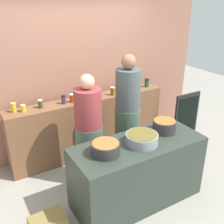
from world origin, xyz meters
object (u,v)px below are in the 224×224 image
(preserve_jar_7, at_px, (113,91))
(preserve_jar_2, at_px, (40,104))
(preserve_jar_0, at_px, (14,108))
(cooking_pot_right, at_px, (164,126))
(preserve_jar_3, at_px, (64,100))
(cooking_pot_center, at_px, (142,139))
(cooking_pot_left, at_px, (106,148))
(chalkboard_sign, at_px, (186,118))
(preserve_jar_4, at_px, (72,98))
(preserve_jar_8, at_px, (130,86))
(preserve_jar_6, at_px, (93,93))
(preserve_jar_5, at_px, (79,96))
(preserve_jar_9, at_px, (147,83))
(preserve_jar_1, at_px, (23,108))
(cook_in_cap, at_px, (127,118))
(cook_with_tongs, at_px, (89,136))

(preserve_jar_7, bearing_deg, preserve_jar_2, 176.60)
(preserve_jar_0, distance_m, cooking_pot_right, 2.13)
(preserve_jar_3, xyz_separation_m, cooking_pot_center, (0.46, -1.41, -0.13))
(cooking_pot_left, bearing_deg, chalkboard_sign, 21.05)
(preserve_jar_4, xyz_separation_m, chalkboard_sign, (1.96, -0.56, -0.59))
(preserve_jar_4, bearing_deg, cooking_pot_right, -59.48)
(preserve_jar_8, height_order, chalkboard_sign, preserve_jar_8)
(preserve_jar_2, distance_m, preserve_jar_6, 0.89)
(preserve_jar_8, height_order, cooking_pot_right, preserve_jar_8)
(preserve_jar_5, relative_size, preserve_jar_7, 0.99)
(preserve_jar_5, xyz_separation_m, preserve_jar_9, (1.35, 0.00, 0.01))
(preserve_jar_6, bearing_deg, cooking_pot_left, -111.55)
(preserve_jar_6, relative_size, preserve_jar_7, 0.89)
(preserve_jar_2, bearing_deg, chalkboard_sign, -13.38)
(preserve_jar_2, relative_size, preserve_jar_9, 0.85)
(preserve_jar_4, xyz_separation_m, preserve_jar_8, (1.12, 0.05, -0.00))
(preserve_jar_0, bearing_deg, preserve_jar_5, -3.20)
(preserve_jar_1, distance_m, preserve_jar_7, 1.46)
(preserve_jar_4, xyz_separation_m, cooking_pot_center, (0.32, -1.40, -0.13))
(preserve_jar_3, distance_m, cook_in_cap, 1.02)
(preserve_jar_6, relative_size, cook_with_tongs, 0.08)
(preserve_jar_4, bearing_deg, preserve_jar_3, 178.44)
(cook_in_cap, bearing_deg, preserve_jar_1, 156.13)
(preserve_jar_6, xyz_separation_m, preserve_jar_9, (1.07, -0.06, 0.01))
(preserve_jar_4, height_order, preserve_jar_5, preserve_jar_5)
(preserve_jar_1, bearing_deg, preserve_jar_8, 1.02)
(preserve_jar_2, distance_m, cooking_pot_center, 1.65)
(preserve_jar_5, xyz_separation_m, preserve_jar_7, (0.59, -0.05, 0.00))
(preserve_jar_3, xyz_separation_m, chalkboard_sign, (2.10, -0.56, -0.59))
(preserve_jar_2, relative_size, cook_with_tongs, 0.08)
(preserve_jar_6, bearing_deg, preserve_jar_7, -20.07)
(preserve_jar_4, height_order, chalkboard_sign, preserve_jar_4)
(preserve_jar_6, bearing_deg, preserve_jar_1, -177.18)
(cooking_pot_left, bearing_deg, preserve_jar_2, 102.76)
(preserve_jar_6, bearing_deg, preserve_jar_9, -3.14)
(preserve_jar_0, height_order, cook_in_cap, cook_in_cap)
(cook_with_tongs, bearing_deg, preserve_jar_8, 31.65)
(preserve_jar_2, xyz_separation_m, cook_with_tongs, (0.45, -0.70, -0.34))
(preserve_jar_1, xyz_separation_m, preserve_jar_4, (0.75, -0.01, 0.01))
(preserve_jar_7, distance_m, chalkboard_sign, 1.48)
(preserve_jar_0, bearing_deg, preserve_jar_9, -1.29)
(preserve_jar_9, distance_m, chalkboard_sign, 0.97)
(preserve_jar_2, bearing_deg, cooking_pot_right, -46.50)
(preserve_jar_6, xyz_separation_m, cook_in_cap, (0.24, -0.67, -0.26))
(cooking_pot_left, distance_m, cook_with_tongs, 0.75)
(preserve_jar_2, bearing_deg, cooking_pot_center, -60.36)
(preserve_jar_3, distance_m, preserve_jar_8, 1.26)
(preserve_jar_4, distance_m, preserve_jar_5, 0.12)
(preserve_jar_7, bearing_deg, preserve_jar_0, 176.07)
(preserve_jar_9, relative_size, cooking_pot_left, 0.45)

